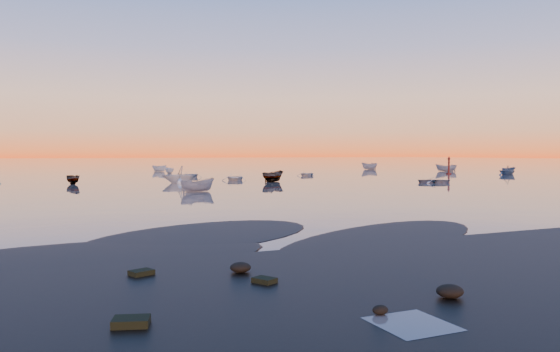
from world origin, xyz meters
TOP-DOWN VIEW (x-y plane):
  - ground at (0.00, 100.00)m, footprint 600.00×600.00m
  - mud_lobes at (0.00, -1.00)m, footprint 140.00×6.00m
  - moored_fleet at (0.00, 53.00)m, footprint 124.00×58.00m
  - boat_near_center at (-9.48, 26.67)m, footprint 2.37×3.71m
  - boat_near_right at (44.97, 43.06)m, footprint 3.20×1.46m
  - channel_marker at (39.26, 49.76)m, footprint 0.85×0.85m

SIDE VIEW (x-z plane):
  - ground at x=0.00m, z-range 0.00..0.00m
  - moored_fleet at x=0.00m, z-range -0.60..0.60m
  - boat_near_center at x=-9.48m, z-range -0.59..0.59m
  - boat_near_right at x=44.97m, z-range -0.56..0.56m
  - mud_lobes at x=0.00m, z-range -0.03..0.05m
  - channel_marker at x=39.26m, z-range -0.32..2.70m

